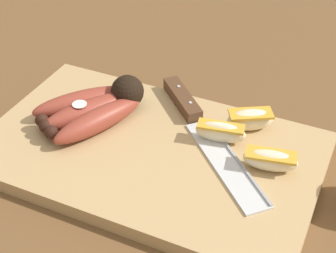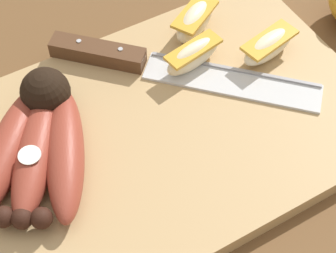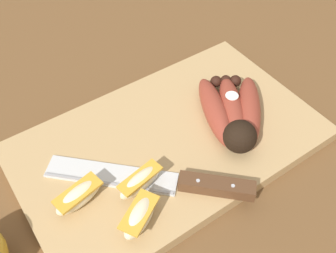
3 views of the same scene
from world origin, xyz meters
name	(u,v)px [view 1 (image 1 of 3)]	position (x,y,z in m)	size (l,w,h in m)	color
ground_plane	(150,158)	(0.00, 0.00, 0.00)	(6.00, 6.00, 0.00)	brown
cutting_board	(154,152)	(0.00, 0.00, 0.01)	(0.44, 0.27, 0.02)	tan
banana_bunch	(96,107)	(0.10, -0.03, 0.04)	(0.15, 0.17, 0.05)	black
chefs_knife	(198,120)	(-0.04, -0.07, 0.03)	(0.22, 0.22, 0.02)	silver
apple_wedge_near	(221,132)	(-0.08, -0.05, 0.04)	(0.07, 0.03, 0.03)	beige
apple_wedge_middle	(270,160)	(-0.16, -0.02, 0.04)	(0.07, 0.04, 0.03)	beige
apple_wedge_far	(250,119)	(-0.11, -0.09, 0.04)	(0.07, 0.05, 0.03)	beige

